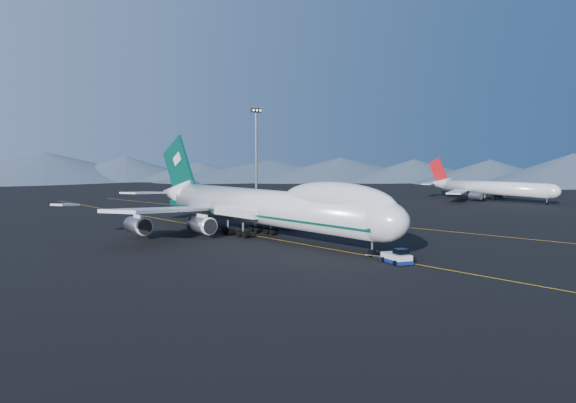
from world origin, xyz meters
TOP-DOWN VIEW (x-y plane):
  - ground at (0.00, 0.00)m, footprint 500.00×500.00m
  - taxiway_line_main at (0.00, 0.00)m, footprint 0.25×220.00m
  - taxiway_line_side at (30.00, 10.00)m, footprint 28.08×198.09m
  - mountain_ridge at (124.84, 10.92)m, footprint 374.91×567.11m
  - boeing_747 at (0.00, 0.03)m, footprint 59.62×72.43m
  - pushback_tug at (-1.57, -32.77)m, footprint 3.85×5.45m
  - second_jet at (105.66, 23.16)m, footprint 41.98×47.42m
  - service_van at (34.83, 19.34)m, footprint 5.56×5.59m
  - floodlight_mast at (55.30, 79.09)m, footprint 3.68×2.76m

SIDE VIEW (x-z plane):
  - ground at x=0.00m, z-range 0.00..0.00m
  - taxiway_line_main at x=0.00m, z-range 0.01..0.01m
  - taxiway_line_side at x=30.00m, z-range 0.01..0.01m
  - pushback_tug at x=-1.57m, z-range -0.40..1.76m
  - service_van at x=34.83m, z-range 0.00..1.50m
  - second_jet at x=105.66m, z-range -2.66..10.83m
  - boeing_747 at x=0.00m, z-range -3.87..15.50m
  - mountain_ridge at x=124.84m, z-range 0.00..12.00m
  - floodlight_mast at x=55.30m, z-range 0.20..29.96m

